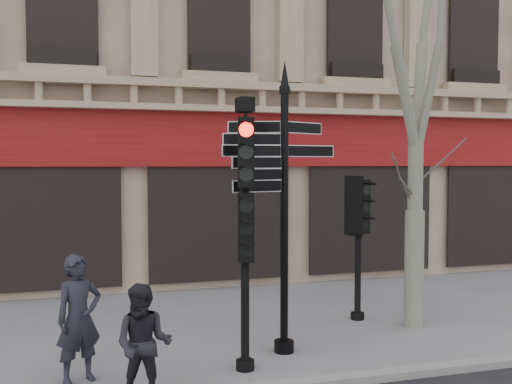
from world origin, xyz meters
TOP-DOWN VIEW (x-y plane):
  - ground at (0.00, 0.00)m, footprint 80.00×80.00m
  - kerb at (0.00, -1.40)m, footprint 80.00×0.25m
  - fingerpost at (0.01, 0.10)m, footprint 2.00×2.00m
  - traffic_signal_main at (-0.80, -0.49)m, footprint 0.50×0.40m
  - traffic_signal_secondary at (1.99, 1.52)m, footprint 0.55×0.47m
  - plane_tree at (2.78, 0.79)m, footprint 3.14×3.14m
  - pedestrian_a at (-3.13, -0.30)m, footprint 0.77×0.66m
  - pedestrian_b at (-2.33, -1.30)m, footprint 0.89×0.79m

SIDE VIEW (x-z plane):
  - ground at x=0.00m, z-range 0.00..0.00m
  - kerb at x=0.00m, z-range 0.00..0.12m
  - pedestrian_b at x=-2.33m, z-range 0.00..1.53m
  - pedestrian_a at x=-3.13m, z-range 0.00..1.78m
  - traffic_signal_secondary at x=1.99m, z-range 0.54..3.26m
  - traffic_signal_main at x=-0.80m, z-range 0.52..4.50m
  - fingerpost at x=0.01m, z-range 0.80..5.45m
  - plane_tree at x=2.78m, z-range 1.69..10.03m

